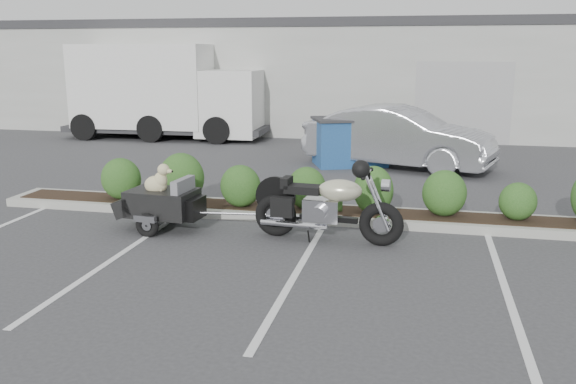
% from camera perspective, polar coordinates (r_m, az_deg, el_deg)
% --- Properties ---
extents(ground, '(90.00, 90.00, 0.00)m').
position_cam_1_polar(ground, '(9.19, -5.80, -5.63)').
color(ground, '#38383A').
rests_on(ground, ground).
extents(planter_kerb, '(12.00, 1.00, 0.15)m').
position_cam_1_polar(planter_kerb, '(10.98, 2.75, -2.03)').
color(planter_kerb, '#9E9E93').
rests_on(planter_kerb, ground).
extents(building, '(26.00, 10.00, 4.00)m').
position_cam_1_polar(building, '(25.42, 6.30, 10.93)').
color(building, '#9EA099').
rests_on(building, ground).
extents(motorcycle, '(2.41, 0.83, 1.38)m').
position_cam_1_polar(motorcycle, '(9.55, 3.62, -1.41)').
color(motorcycle, black).
rests_on(motorcycle, ground).
extents(pet_trailer, '(1.93, 1.09, 1.14)m').
position_cam_1_polar(pet_trailer, '(10.37, -11.75, -0.89)').
color(pet_trailer, black).
rests_on(pet_trailer, ground).
extents(sedan, '(5.03, 2.98, 1.57)m').
position_cam_1_polar(sedan, '(15.81, 10.28, 5.07)').
color(sedan, silver).
rests_on(sedan, ground).
extents(dumpster, '(2.21, 1.87, 1.24)m').
position_cam_1_polar(dumpster, '(16.03, 5.82, 4.75)').
color(dumpster, navy).
rests_on(dumpster, ground).
extents(delivery_truck, '(6.93, 2.60, 3.14)m').
position_cam_1_polar(delivery_truck, '(21.34, -11.32, 9.02)').
color(delivery_truck, silver).
rests_on(delivery_truck, ground).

